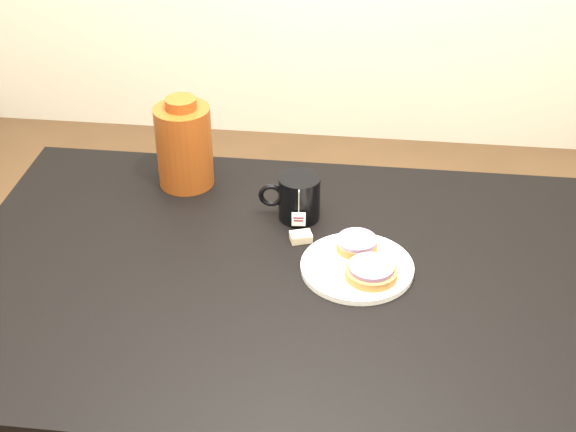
{
  "coord_description": "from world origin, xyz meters",
  "views": [
    {
      "loc": [
        0.13,
        -1.27,
        1.75
      ],
      "look_at": [
        -0.03,
        0.12,
        0.81
      ],
      "focal_mm": 50.0,
      "sensor_mm": 36.0,
      "label": 1
    }
  ],
  "objects": [
    {
      "name": "bagel_front",
      "position": [
        0.15,
        -0.01,
        0.78
      ],
      "size": [
        0.14,
        0.14,
        0.03
      ],
      "color": "brown",
      "rests_on": "plate"
    },
    {
      "name": "bagel_package",
      "position": [
        -0.3,
        0.32,
        0.85
      ],
      "size": [
        0.14,
        0.14,
        0.22
      ],
      "rotation": [
        0.0,
        0.0,
        -0.05
      ],
      "color": "#57220B",
      "rests_on": "table"
    },
    {
      "name": "table",
      "position": [
        0.0,
        0.0,
        0.67
      ],
      "size": [
        1.4,
        0.9,
        0.75
      ],
      "color": "black",
      "rests_on": "ground_plane"
    },
    {
      "name": "bagel_back",
      "position": [
        0.12,
        0.08,
        0.78
      ],
      "size": [
        0.09,
        0.09,
        0.03
      ],
      "color": "brown",
      "rests_on": "plate"
    },
    {
      "name": "mug",
      "position": [
        -0.02,
        0.2,
        0.8
      ],
      "size": [
        0.14,
        0.1,
        0.1
      ],
      "rotation": [
        0.0,
        0.0,
        0.08
      ],
      "color": "black",
      "rests_on": "table"
    },
    {
      "name": "teabag_pouch",
      "position": [
        -0.0,
        0.12,
        0.76
      ],
      "size": [
        0.05,
        0.04,
        0.02
      ],
      "primitive_type": "cube",
      "rotation": [
        0.0,
        0.0,
        0.33
      ],
      "color": "#C6B793",
      "rests_on": "table"
    },
    {
      "name": "plate",
      "position": [
        0.12,
        0.03,
        0.76
      ],
      "size": [
        0.23,
        0.23,
        0.02
      ],
      "color": "white",
      "rests_on": "table"
    }
  ]
}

